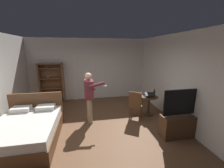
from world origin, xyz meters
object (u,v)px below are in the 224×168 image
laptop (149,95)px  wooden_chair (135,104)px  person_blue_shirt (89,94)px  bookshelf (52,81)px  bed (27,129)px  tv_flatscreen (182,122)px  side_table (149,102)px  bottle_on_table (154,93)px  suitcase_dark (55,108)px

laptop → wooden_chair: wooden_chair is taller
person_blue_shirt → bookshelf: bearing=126.0°
bed → laptop: (3.72, 0.78, 0.45)m
bed → laptop: bearing=11.9°
tv_flatscreen → person_blue_shirt: person_blue_shirt is taller
bed → laptop: size_ratio=5.41×
laptop → side_table: bearing=49.1°
bookshelf → bottle_on_table: bearing=-28.9°
bookshelf → person_blue_shirt: size_ratio=1.08×
tv_flatscreen → suitcase_dark: bearing=149.3°
laptop → bottle_on_table: (0.18, -0.04, 0.07)m
laptop → bookshelf: bearing=150.4°
side_table → suitcase_dark: bearing=166.5°
bottle_on_table → tv_flatscreen: bearing=-82.1°
suitcase_dark → bottle_on_table: bearing=-21.5°
laptop → suitcase_dark: laptop is taller
bottle_on_table → suitcase_dark: bottle_on_table is taller
bookshelf → wooden_chair: size_ratio=1.78×
wooden_chair → person_blue_shirt: size_ratio=0.61×
bookshelf → tv_flatscreen: (4.00, -3.42, -0.55)m
wooden_chair → suitcase_dark: 3.00m
bookshelf → tv_flatscreen: bearing=-40.5°
tv_flatscreen → side_table: (-0.32, 1.39, 0.07)m
bed → person_blue_shirt: (1.65, 0.70, 0.65)m
side_table → tv_flatscreen: bearing=-77.0°
suitcase_dark → bed: bearing=-110.2°
laptop → person_blue_shirt: bearing=-177.7°
suitcase_dark → tv_flatscreen: bearing=-38.0°
bed → bottle_on_table: bed is taller
bed → side_table: 3.85m
bed → laptop: 3.83m
tv_flatscreen → bottle_on_table: tv_flatscreen is taller
laptop → wooden_chair: size_ratio=0.38×
wooden_chair → bottle_on_table: bearing=12.9°
bookshelf → side_table: bearing=-28.9°
bed → suitcase_dark: size_ratio=3.89×
bookshelf → laptop: size_ratio=4.73×
tv_flatscreen → suitcase_dark: size_ratio=2.58×
bookshelf → person_blue_shirt: (1.57, -2.15, -0.01)m
tv_flatscreen → laptop: (-0.36, 1.35, 0.35)m
laptop → suitcase_dark: (-3.35, 0.86, -0.57)m
wooden_chair → suitcase_dark: (-2.78, 1.06, -0.37)m
bookshelf → person_blue_shirt: bookshelf is taller
laptop → person_blue_shirt: 2.09m
bottle_on_table → wooden_chair: 0.81m
bed → tv_flatscreen: size_ratio=1.51×
bookshelf → side_table: 4.23m
bed → suitcase_dark: bed is taller
laptop → suitcase_dark: bearing=165.6°
side_table → laptop: size_ratio=1.88×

